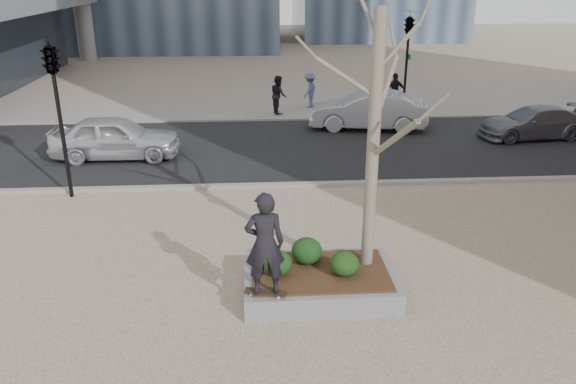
{
  "coord_description": "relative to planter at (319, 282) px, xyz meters",
  "views": [
    {
      "loc": [
        -0.28,
        -9.74,
        6.05
      ],
      "look_at": [
        0.5,
        2.0,
        1.4
      ],
      "focal_mm": 35.0,
      "sensor_mm": 36.0,
      "label": 1
    }
  ],
  "objects": [
    {
      "name": "skateboard",
      "position": [
        -1.1,
        -0.77,
        0.26
      ],
      "size": [
        0.81,
        0.38,
        0.08
      ],
      "primitive_type": null,
      "rotation": [
        0.0,
        0.0,
        -0.24
      ],
      "color": "black",
      "rests_on": "planter"
    },
    {
      "name": "shrub_middle",
      "position": [
        -0.23,
        0.36,
        0.53
      ],
      "size": [
        0.63,
        0.63,
        0.54
      ],
      "primitive_type": "ellipsoid",
      "color": "#113614",
      "rests_on": "planter_mulch"
    },
    {
      "name": "planter",
      "position": [
        0.0,
        0.0,
        0.0
      ],
      "size": [
        3.0,
        2.0,
        0.45
      ],
      "primitive_type": "cube",
      "color": "gray",
      "rests_on": "ground"
    },
    {
      "name": "shrub_right",
      "position": [
        0.46,
        -0.18,
        0.51
      ],
      "size": [
        0.57,
        0.57,
        0.49
      ],
      "primitive_type": "ellipsoid",
      "color": "#163210",
      "rests_on": "planter_mulch"
    },
    {
      "name": "car_third",
      "position": [
        9.51,
        10.61,
        0.4
      ],
      "size": [
        4.3,
        2.07,
        1.21
      ],
      "primitive_type": "imported",
      "rotation": [
        0.0,
        0.0,
        4.81
      ],
      "color": "slate",
      "rests_on": "street"
    },
    {
      "name": "traffic_light_near",
      "position": [
        -6.5,
        5.6,
        2.02
      ],
      "size": [
        0.6,
        2.48,
        4.5
      ],
      "primitive_type": null,
      "color": "black",
      "rests_on": "ground"
    },
    {
      "name": "sycamore_tree",
      "position": [
        1.0,
        0.3,
        3.56
      ],
      "size": [
        2.8,
        2.8,
        6.6
      ],
      "primitive_type": null,
      "color": "gray",
      "rests_on": "planter_mulch"
    },
    {
      "name": "police_car",
      "position": [
        -5.94,
        9.1,
        0.53
      ],
      "size": [
        4.33,
        1.78,
        1.47
      ],
      "primitive_type": "imported",
      "rotation": [
        0.0,
        0.0,
        1.56
      ],
      "color": "silver",
      "rests_on": "street"
    },
    {
      "name": "ground",
      "position": [
        -1.0,
        0.0,
        -0.23
      ],
      "size": [
        120.0,
        120.0,
        0.0
      ],
      "primitive_type": "plane",
      "color": "tan",
      "rests_on": "ground"
    },
    {
      "name": "pedestrian_b",
      "position": [
        1.48,
        16.38,
        0.6
      ],
      "size": [
        1.03,
        1.2,
        1.61
      ],
      "primitive_type": "imported",
      "rotation": [
        0.0,
        0.0,
        4.21
      ],
      "color": "#485B82",
      "rests_on": "far_sidewalk"
    },
    {
      "name": "far_sidewalk",
      "position": [
        -1.0,
        17.0,
        -0.21
      ],
      "size": [
        60.0,
        6.0,
        0.02
      ],
      "primitive_type": "cube",
      "color": "gray",
      "rests_on": "ground"
    },
    {
      "name": "street",
      "position": [
        -1.0,
        10.0,
        -0.21
      ],
      "size": [
        60.0,
        8.0,
        0.02
      ],
      "primitive_type": "cube",
      "color": "black",
      "rests_on": "ground"
    },
    {
      "name": "shrub_left",
      "position": [
        -0.85,
        -0.07,
        0.51
      ],
      "size": [
        0.58,
        0.58,
        0.49
      ],
      "primitive_type": "ellipsoid",
      "color": "#143F18",
      "rests_on": "planter_mulch"
    },
    {
      "name": "pedestrian_c",
      "position": [
        5.33,
        15.6,
        0.64
      ],
      "size": [
        1.05,
        0.6,
        1.69
      ],
      "primitive_type": "imported",
      "rotation": [
        0.0,
        0.0,
        3.34
      ],
      "color": "black",
      "rests_on": "far_sidewalk"
    },
    {
      "name": "pedestrian_a",
      "position": [
        -0.06,
        15.21,
        0.65
      ],
      "size": [
        0.8,
        0.94,
        1.7
      ],
      "primitive_type": "imported",
      "rotation": [
        0.0,
        0.0,
        1.78
      ],
      "color": "black",
      "rests_on": "far_sidewalk"
    },
    {
      "name": "traffic_light_far",
      "position": [
        5.5,
        14.6,
        2.02
      ],
      "size": [
        0.6,
        2.48,
        4.5
      ],
      "primitive_type": null,
      "color": "black",
      "rests_on": "ground"
    },
    {
      "name": "skateboarder",
      "position": [
        -1.1,
        -0.77,
        1.29
      ],
      "size": [
        0.74,
        0.51,
        1.97
      ],
      "primitive_type": "imported",
      "rotation": [
        0.0,
        0.0,
        3.2
      ],
      "color": "black",
      "rests_on": "skateboard"
    },
    {
      "name": "car_silver",
      "position": [
        3.43,
        12.31,
        0.56
      ],
      "size": [
        4.89,
        2.45,
        1.54
      ],
      "primitive_type": "imported",
      "rotation": [
        0.0,
        0.0,
        4.53
      ],
      "color": "#A0A3A8",
      "rests_on": "street"
    },
    {
      "name": "planter_mulch",
      "position": [
        0.0,
        0.0,
        0.25
      ],
      "size": [
        2.7,
        1.7,
        0.04
      ],
      "primitive_type": "cube",
      "color": "#382314",
      "rests_on": "planter"
    }
  ]
}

